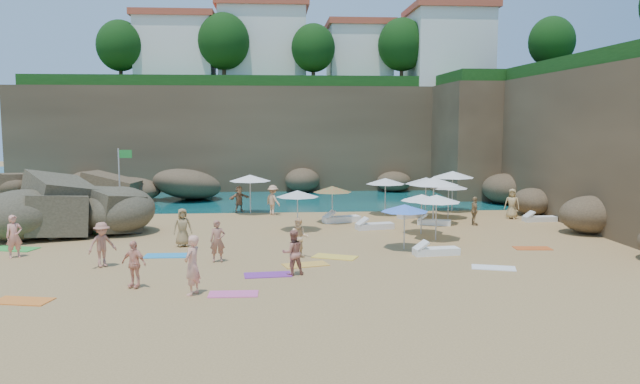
{
  "coord_description": "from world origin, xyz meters",
  "views": [
    {
      "loc": [
        -0.25,
        -26.41,
        5.36
      ],
      "look_at": [
        2.0,
        3.0,
        2.0
      ],
      "focal_mm": 35.0,
      "sensor_mm": 36.0,
      "label": 1
    }
  ],
  "objects": [
    {
      "name": "flag_pole",
      "position": [
        -8.5,
        8.33,
        2.48
      ],
      "size": [
        0.76,
        0.08,
        3.89
      ],
      "color": "silver",
      "rests_on": "ground"
    },
    {
      "name": "marina_masts",
      "position": [
        -16.5,
        30.0,
        3.0
      ],
      "size": [
        3.1,
        0.1,
        6.0
      ],
      "color": "white",
      "rests_on": "ground"
    },
    {
      "name": "rock_promontory",
      "position": [
        -11.0,
        16.0,
        0.0
      ],
      "size": [
        12.0,
        7.0,
        2.0
      ],
      "primitive_type": null,
      "color": "brown",
      "rests_on": "ground"
    },
    {
      "name": "lounger_3",
      "position": [
        8.11,
        5.02,
        0.13
      ],
      "size": [
        1.79,
        1.09,
        0.26
      ],
      "primitive_type": "cube",
      "rotation": [
        0.0,
        0.0,
        -0.33
      ],
      "color": "white",
      "rests_on": "ground"
    },
    {
      "name": "seawater",
      "position": [
        0.0,
        30.0,
        0.0
      ],
      "size": [
        120.0,
        120.0,
        0.0
      ],
      "primitive_type": "plane",
      "color": "#0C4751",
      "rests_on": "ground"
    },
    {
      "name": "parasol_1",
      "position": [
        9.42,
        7.05,
        1.84
      ],
      "size": [
        2.12,
        2.12,
        2.0
      ],
      "color": "silver",
      "rests_on": "ground"
    },
    {
      "name": "towel_11",
      "position": [
        -8.21,
        4.05,
        0.01
      ],
      "size": [
        1.69,
        1.04,
        0.03
      ],
      "primitive_type": "cube",
      "rotation": [
        0.0,
        0.0,
        0.17
      ],
      "color": "green",
      "rests_on": "ground"
    },
    {
      "name": "person_stand_2",
      "position": [
        -0.24,
        9.12,
        0.86
      ],
      "size": [
        1.04,
        1.16,
        1.72
      ],
      "primitive_type": "imported",
      "rotation": [
        0.0,
        0.0,
        2.23
      ],
      "color": "tan",
      "rests_on": "ground"
    },
    {
      "name": "person_stand_0",
      "position": [
        -10.42,
        -1.4,
        0.85
      ],
      "size": [
        0.74,
        0.69,
        1.7
      ],
      "primitive_type": "imported",
      "rotation": [
        0.0,
        0.0,
        0.63
      ],
      "color": "#E28D76",
      "rests_on": "ground"
    },
    {
      "name": "parasol_7",
      "position": [
        7.1,
        0.93,
        1.9
      ],
      "size": [
        2.19,
        2.19,
        2.07
      ],
      "color": "silver",
      "rests_on": "ground"
    },
    {
      "name": "cliff_back",
      "position": [
        2.0,
        25.0,
        4.0
      ],
      "size": [
        44.0,
        8.0,
        8.0
      ],
      "primitive_type": "cube",
      "color": "brown",
      "rests_on": "ground"
    },
    {
      "name": "person_lie_2",
      "position": [
        -4.11,
        0.29,
        0.21
      ],
      "size": [
        1.19,
        1.76,
        0.43
      ],
      "primitive_type": "imported",
      "rotation": [
        0.0,
        0.0,
        0.27
      ],
      "color": "#96794B",
      "rests_on": "ground"
    },
    {
      "name": "towel_2",
      "position": [
        -7.74,
        -7.65,
        0.01
      ],
      "size": [
        1.83,
        1.18,
        0.03
      ],
      "primitive_type": "cube",
      "rotation": [
        0.0,
        0.0,
        -0.21
      ],
      "color": "orange",
      "rests_on": "ground"
    },
    {
      "name": "towel_10",
      "position": [
        10.69,
        -1.26,
        0.01
      ],
      "size": [
        1.57,
        0.88,
        0.03
      ],
      "primitive_type": "cube",
      "rotation": [
        0.0,
        0.0,
        -0.08
      ],
      "color": "#D85922",
      "rests_on": "ground"
    },
    {
      "name": "towel_13",
      "position": [
        7.81,
        -4.59,
        0.01
      ],
      "size": [
        1.73,
        1.21,
        0.03
      ],
      "primitive_type": "cube",
      "rotation": [
        0.0,
        0.0,
        -0.3
      ],
      "color": "white",
      "rests_on": "ground"
    },
    {
      "name": "towel_1",
      "position": [
        -1.5,
        -7.38,
        0.01
      ],
      "size": [
        1.54,
        0.79,
        0.03
      ],
      "primitive_type": "cube",
      "rotation": [
        0.0,
        0.0,
        -0.02
      ],
      "color": "pink",
      "rests_on": "ground"
    },
    {
      "name": "towel_12",
      "position": [
        2.19,
        -2.32,
        0.02
      ],
      "size": [
        1.91,
        1.48,
        0.03
      ],
      "primitive_type": "cube",
      "rotation": [
        0.0,
        0.0,
        -0.42
      ],
      "color": "yellow",
      "rests_on": "ground"
    },
    {
      "name": "towel_4",
      "position": [
        0.96,
        -3.57,
        0.01
      ],
      "size": [
        1.82,
        1.24,
        0.03
      ],
      "primitive_type": "cube",
      "rotation": [
        0.0,
        0.0,
        0.27
      ],
      "color": "gold",
      "rests_on": "ground"
    },
    {
      "name": "parasol_9",
      "position": [
        0.96,
        3.8,
        1.84
      ],
      "size": [
        2.12,
        2.12,
        2.0
      ],
      "color": "silver",
      "rests_on": "ground"
    },
    {
      "name": "person_lie_4",
      "position": [
        -2.36,
        -2.82,
        0.19
      ],
      "size": [
        0.75,
        1.63,
        0.38
      ],
      "primitive_type": "imported",
      "rotation": [
        0.0,
        0.0,
        0.11
      ],
      "color": "#A36751",
      "rests_on": "ground"
    },
    {
      "name": "towel_8",
      "position": [
        -4.48,
        -1.58,
        0.02
      ],
      "size": [
        1.75,
        0.89,
        0.03
      ],
      "primitive_type": "cube",
      "rotation": [
        0.0,
        0.0,
        -0.01
      ],
      "color": "#2894D5",
      "rests_on": "ground"
    },
    {
      "name": "clifftop_trees",
      "position": [
        4.78,
        19.52,
        11.26
      ],
      "size": [
        35.6,
        23.82,
        4.4
      ],
      "color": "#11380F",
      "rests_on": "ground"
    },
    {
      "name": "person_lie_5",
      "position": [
        0.78,
        -2.34,
        0.29
      ],
      "size": [
        0.8,
        1.57,
        0.59
      ],
      "primitive_type": "imported",
      "rotation": [
        0.0,
        0.0,
        -0.03
      ],
      "color": "#F5C58B",
      "rests_on": "ground"
    },
    {
      "name": "rock_outcrop",
      "position": [
        -9.5,
        2.88,
        0.0
      ],
      "size": [
        7.72,
        6.33,
        2.76
      ],
      "primitive_type": null,
      "rotation": [
        0.0,
        0.0,
        0.18
      ],
      "color": "brown",
      "rests_on": "ground"
    },
    {
      "name": "cliff_corner",
      "position": [
        17.0,
        20.0,
        4.0
      ],
      "size": [
        10.0,
        12.0,
        8.0
      ],
      "primitive_type": "cube",
      "color": "brown",
      "rests_on": "ground"
    },
    {
      "name": "towel_6",
      "position": [
        -0.45,
        -5.01,
        0.01
      ],
      "size": [
        1.71,
        0.97,
        0.03
      ],
      "primitive_type": "cube",
      "rotation": [
        0.0,
        0.0,
        0.09
      ],
      "color": "purple",
      "rests_on": "ground"
    },
    {
      "name": "clifftop_buildings",
      "position": [
        2.96,
        25.79,
        11.24
      ],
      "size": [
        28.48,
        9.48,
        7.0
      ],
      "color": "white",
      "rests_on": "cliff_back"
    },
    {
      "name": "lounger_1",
      "position": [
        3.4,
        6.27,
        0.16
      ],
      "size": [
        2.11,
        1.2,
        0.31
      ],
      "primitive_type": "cube",
      "rotation": [
        0.0,
        0.0,
        0.28
      ],
      "color": "white",
      "rests_on": "ground"
    },
    {
      "name": "lounger_0",
      "position": [
        7.48,
        7.47,
        0.13
      ],
      "size": [
        1.75,
        1.27,
        0.26
      ],
      "primitive_type": "cube",
      "rotation": [
        0.0,
        0.0,
        0.48
      ],
      "color": "silver",
      "rests_on": "ground"
    },
    {
      "name": "lounger_2",
      "position": [
        4.81,
        3.98,
        0.15
      ],
      "size": [
        1.97,
        0.99,
        0.29
      ],
      "primitive_type": "cube",
      "rotation": [
        0.0,
        0.0,
        0.2
      ],
      "color": "silver",
      "rests_on": "ground"
    },
    {
      "name": "parasol_8",
      "position": [
        8.08,
        5.17,
        2.26
      ],
      "size": [
        2.6,
        2.6,
        2.46
      ],
      "color": "silver",
      "rests_on": "ground"
    },
    {
      "name": "parasol_2",
      "position": [
        6.19,
        8.67,
        1.95
      ],
      "size": [
        2.24,
        2.24,
        2.12
      ],
      "color": "silver",
      "rests_on": "ground"
    },
    {
      "name": "parasol_0",
      "position": [
        -1.55,
        9.68,
        2.09
      ],
      "size": [
        2.41,
        2.41,
        2.28
      ],
      "color": "silver",
      "rests_on": "ground"
    },
    {
      "name": "towel_3",
      "position": [
        -11.13,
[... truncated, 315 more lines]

